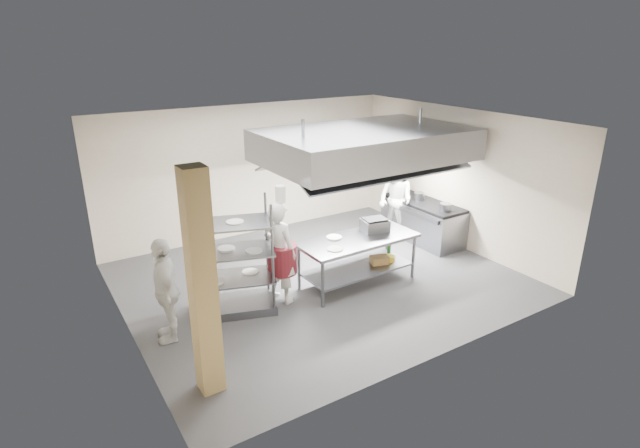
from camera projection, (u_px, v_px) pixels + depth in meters
floor at (320, 279)px, 9.56m from camera, size 7.00×7.00×0.00m
ceiling at (320, 122)px, 8.52m from camera, size 7.00×7.00×0.00m
wall_back at (250, 171)px, 11.41m from camera, size 7.00×0.00×7.00m
wall_left at (118, 245)px, 7.28m from camera, size 0.00×6.00×6.00m
wall_right at (456, 178)px, 10.79m from camera, size 0.00×6.00×6.00m
column at (202, 286)px, 6.08m from camera, size 0.30×0.30×3.00m
exhaust_hood at (365, 145)px, 9.69m from camera, size 4.00×2.50×0.60m
hood_strip_a at (326, 167)px, 9.35m from camera, size 1.60×0.12×0.04m
hood_strip_b at (400, 155)px, 10.26m from camera, size 1.60×0.12×0.04m
wall_shelf at (320, 162)px, 12.19m from camera, size 1.50×0.28×0.04m
island at (358, 261)px, 9.26m from camera, size 2.26×0.98×0.91m
island_worktop at (358, 240)px, 9.12m from camera, size 2.26×0.98×0.06m
island_undershelf at (357, 269)px, 9.32m from camera, size 2.08×0.88×0.04m
pass_rack at (234, 257)px, 8.17m from camera, size 1.47×1.13×1.94m
cooking_range at (422, 222)px, 11.35m from camera, size 0.80×2.00×0.84m
range_top at (424, 203)px, 11.20m from camera, size 0.78×1.96×0.06m
chef_head at (279, 252)px, 8.50m from camera, size 0.65×0.78×1.82m
chef_line at (395, 200)px, 11.27m from camera, size 0.75×0.93×1.80m
chef_plating at (166, 290)px, 7.42m from camera, size 0.60×1.03×1.65m
griddle at (375, 225)px, 9.40m from camera, size 0.53×0.45×0.23m
wicker_basket at (379, 260)px, 9.46m from camera, size 0.38×0.32×0.14m
stockpot at (419, 196)px, 11.31m from camera, size 0.24×0.24×0.17m
plate_stack at (235, 277)px, 8.29m from camera, size 0.28×0.28×0.05m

